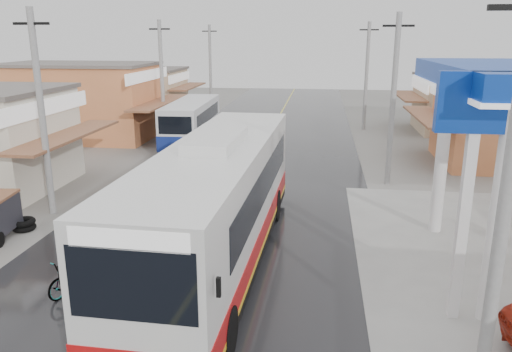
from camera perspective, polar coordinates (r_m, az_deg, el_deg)
The scene contains 9 objects.
road at distance 25.17m, azimuth -1.26°, elevation -0.31°, with size 12.00×90.00×0.02m, color black.
centre_line at distance 25.17m, azimuth -1.26°, elevation -0.29°, with size 0.15×90.00×0.01m, color #D8CC4C.
shopfronts_left at distance 32.42m, azimuth -23.77°, elevation 1.97°, with size 11.00×44.00×5.20m, color tan, non-canonical shape.
utility_poles_left at distance 27.99m, azimuth -15.26°, elevation 0.75°, with size 1.60×50.00×8.00m, color gray, non-canonical shape.
utility_poles_right at distance 25.13m, azimuth 14.73°, elevation -0.90°, with size 1.60×36.00×8.00m, color gray, non-canonical shape.
coach_bus at distance 15.37m, azimuth -4.28°, elevation -3.15°, with size 3.35×13.37×4.15m.
second_bus at distance 33.29m, azimuth -7.38°, elevation 6.19°, with size 2.59×8.61×2.83m.
cyclist at distance 15.06m, azimuth -20.12°, elevation -9.98°, with size 1.25×2.01×2.05m.
tyre_stack at distance 20.48m, azimuth -25.00°, elevation -5.04°, with size 0.85×0.85×0.44m.
Camera 1 is at (3.68, -8.92, 6.95)m, focal length 35.00 mm.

